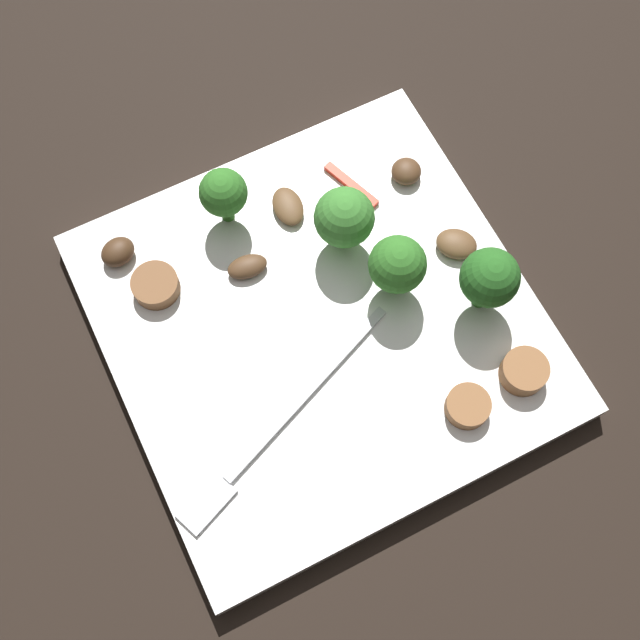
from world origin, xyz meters
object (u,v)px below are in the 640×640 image
sausage_slice_2 (468,406)px  mushroom_0 (118,252)px  broccoli_floret_1 (223,193)px  mushroom_1 (288,206)px  broccoli_floret_3 (399,268)px  pepper_strip_1 (351,185)px  plate (320,325)px  broccoli_floret_2 (344,218)px  broccoli_floret_0 (489,279)px  mushroom_2 (247,267)px  sausage_slice_1 (156,285)px  mushroom_4 (456,244)px  fork (273,430)px  sausage_slice_0 (524,371)px  mushroom_5 (406,171)px

sausage_slice_2 → mushroom_0: size_ratio=1.19×
broccoli_floret_1 → mushroom_1: 0.05m
broccoli_floret_3 → pepper_strip_1: size_ratio=1.13×
plate → mushroom_0: mushroom_0 is taller
broccoli_floret_2 → plate: bearing=48.2°
broccoli_floret_0 → mushroom_2: size_ratio=2.09×
mushroom_2 → pepper_strip_1: size_ratio=0.59×
sausage_slice_2 → mushroom_1: bearing=-77.8°
mushroom_2 → sausage_slice_1: bearing=-13.5°
sausage_slice_2 → mushroom_4: size_ratio=1.01×
broccoli_floret_1 → mushroom_2: size_ratio=1.80×
mushroom_2 → fork: bearing=73.3°
plate → mushroom_2: size_ratio=9.98×
sausage_slice_0 → mushroom_5: (-0.00, -0.16, -0.00)m
sausage_slice_0 → pepper_strip_1: sausage_slice_0 is taller
mushroom_2 → mushroom_5: 0.13m
fork → mushroom_0: (0.04, -0.15, 0.01)m
mushroom_4 → mushroom_5: mushroom_5 is taller
mushroom_0 → sausage_slice_2: bearing=128.4°
mushroom_2 → mushroom_4: bearing=160.0°
fork → sausage_slice_0: size_ratio=5.90×
broccoli_floret_1 → sausage_slice_1: broccoli_floret_1 is taller
plate → mushroom_0: bearing=-45.4°
sausage_slice_0 → sausage_slice_2: bearing=4.6°
broccoli_floret_3 → mushroom_4: size_ratio=1.90×
sausage_slice_0 → broccoli_floret_1: bearing=-57.3°
mushroom_1 → mushroom_5: bearing=171.3°
broccoli_floret_2 → pepper_strip_1: bearing=-125.0°
sausage_slice_2 → mushroom_1: sausage_slice_2 is taller
pepper_strip_1 → sausage_slice_2: bearing=87.1°
broccoli_floret_0 → sausage_slice_1: bearing=-28.9°
mushroom_4 → plate: bearing=3.1°
broccoli_floret_0 → mushroom_1: broccoli_floret_0 is taller
fork → sausage_slice_1: (0.03, -0.12, 0.00)m
mushroom_2 → mushroom_5: (-0.13, -0.02, 0.00)m
mushroom_4 → pepper_strip_1: bearing=-60.8°
broccoli_floret_2 → sausage_slice_2: size_ratio=1.91×
broccoli_floret_2 → sausage_slice_1: (0.12, -0.02, -0.03)m
sausage_slice_1 → mushroom_1: 0.10m
fork → mushroom_2: (-0.03, -0.10, 0.00)m
sausage_slice_2 → sausage_slice_0: bearing=-175.4°
mushroom_2 → broccoli_floret_1: bearing=-96.7°
broccoli_floret_1 → sausage_slice_2: (-0.08, 0.19, -0.03)m
plate → mushroom_2: 0.06m
mushroom_0 → plate: bearing=134.6°
broccoli_floret_0 → sausage_slice_1: broccoli_floret_0 is taller
plate → fork: bearing=41.8°
broccoli_floret_0 → broccoli_floret_2: broccoli_floret_0 is taller
sausage_slice_1 → sausage_slice_2: size_ratio=1.11×
sausage_slice_1 → mushroom_2: 0.06m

